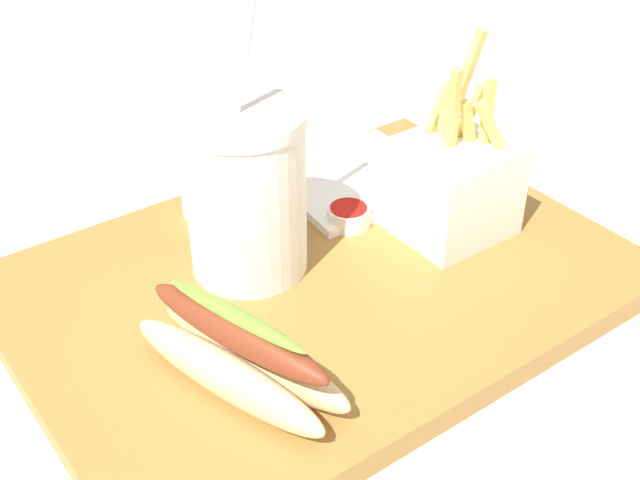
{
  "coord_description": "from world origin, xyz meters",
  "views": [
    {
      "loc": [
        -0.3,
        -0.42,
        0.4
      ],
      "look_at": [
        0.0,
        0.0,
        0.05
      ],
      "focal_mm": 46.5,
      "sensor_mm": 36.0,
      "label": 1
    }
  ],
  "objects_px": {
    "ketchup_cup_1": "(205,203)",
    "napkin_stack": "(355,179)",
    "soda_cup": "(246,192)",
    "ketchup_cup_2": "(348,215)",
    "hot_dog_1": "(239,356)",
    "fries_basket": "(450,185)"
  },
  "relations": [
    {
      "from": "hot_dog_1",
      "to": "napkin_stack",
      "type": "distance_m",
      "value": 0.27
    },
    {
      "from": "soda_cup",
      "to": "napkin_stack",
      "type": "xyz_separation_m",
      "value": [
        0.15,
        0.05,
        -0.06
      ]
    },
    {
      "from": "soda_cup",
      "to": "ketchup_cup_1",
      "type": "xyz_separation_m",
      "value": [
        0.01,
        0.09,
        -0.06
      ]
    },
    {
      "from": "fries_basket",
      "to": "napkin_stack",
      "type": "distance_m",
      "value": 0.11
    },
    {
      "from": "ketchup_cup_1",
      "to": "napkin_stack",
      "type": "xyz_separation_m",
      "value": [
        0.14,
        -0.04,
        -0.01
      ]
    },
    {
      "from": "ketchup_cup_2",
      "to": "napkin_stack",
      "type": "distance_m",
      "value": 0.07
    },
    {
      "from": "fries_basket",
      "to": "hot_dog_1",
      "type": "bearing_deg",
      "value": -166.36
    },
    {
      "from": "ketchup_cup_1",
      "to": "ketchup_cup_2",
      "type": "height_order",
      "value": "same"
    },
    {
      "from": "fries_basket",
      "to": "napkin_stack",
      "type": "height_order",
      "value": "fries_basket"
    },
    {
      "from": "soda_cup",
      "to": "napkin_stack",
      "type": "distance_m",
      "value": 0.17
    },
    {
      "from": "hot_dog_1",
      "to": "ketchup_cup_2",
      "type": "xyz_separation_m",
      "value": [
        0.17,
        0.11,
        -0.02
      ]
    },
    {
      "from": "soda_cup",
      "to": "hot_dog_1",
      "type": "relative_size",
      "value": 1.39
    },
    {
      "from": "ketchup_cup_2",
      "to": "hot_dog_1",
      "type": "bearing_deg",
      "value": -147.92
    },
    {
      "from": "soda_cup",
      "to": "fries_basket",
      "type": "height_order",
      "value": "soda_cup"
    },
    {
      "from": "ketchup_cup_1",
      "to": "soda_cup",
      "type": "bearing_deg",
      "value": -95.98
    },
    {
      "from": "ketchup_cup_2",
      "to": "napkin_stack",
      "type": "height_order",
      "value": "ketchup_cup_2"
    },
    {
      "from": "soda_cup",
      "to": "fries_basket",
      "type": "relative_size",
      "value": 1.48
    },
    {
      "from": "ketchup_cup_1",
      "to": "napkin_stack",
      "type": "bearing_deg",
      "value": -14.56
    },
    {
      "from": "fries_basket",
      "to": "ketchup_cup_2",
      "type": "xyz_separation_m",
      "value": [
        -0.06,
        0.05,
        -0.03
      ]
    },
    {
      "from": "ketchup_cup_2",
      "to": "napkin_stack",
      "type": "relative_size",
      "value": 0.27
    },
    {
      "from": "ketchup_cup_1",
      "to": "ketchup_cup_2",
      "type": "relative_size",
      "value": 1.04
    },
    {
      "from": "fries_basket",
      "to": "napkin_stack",
      "type": "bearing_deg",
      "value": 99.68
    }
  ]
}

